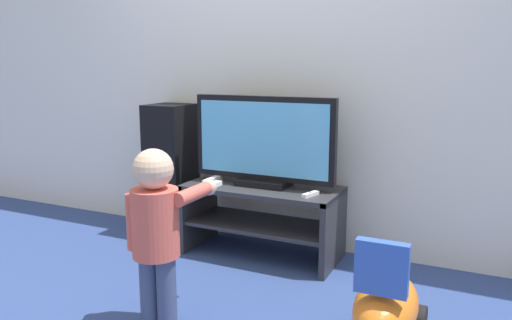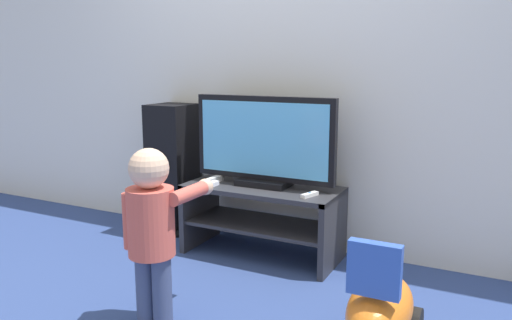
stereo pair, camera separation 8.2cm
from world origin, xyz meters
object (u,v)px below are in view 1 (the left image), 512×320
speaker_tower (171,151)px  ride_on_toy (386,308)px  television (264,142)px  child (157,224)px  game_console (213,180)px  remote_primary (310,194)px

speaker_tower → ride_on_toy: 1.99m
television → speaker_tower: television is taller
child → ride_on_toy: 1.07m
game_console → speaker_tower: speaker_tower is taller
game_console → child: 0.99m
television → ride_on_toy: 1.37m
game_console → speaker_tower: bearing=158.9°
television → child: (-0.06, -1.05, -0.24)m
child → speaker_tower: (-0.71, 1.13, 0.11)m
ride_on_toy → game_console: bearing=150.1°
ride_on_toy → speaker_tower: bearing=152.2°
speaker_tower → remote_primary: bearing=-10.3°
child → game_console: bearing=105.6°
child → television: bearing=86.8°
remote_primary → television: bearing=161.3°
game_console → ride_on_toy: ride_on_toy is taller
remote_primary → ride_on_toy: bearing=-49.9°
remote_primary → game_console: bearing=177.3°
television → ride_on_toy: bearing=-40.9°
child → ride_on_toy: (1.01, 0.22, -0.30)m
television → speaker_tower: (-0.77, 0.08, -0.13)m
game_console → remote_primary: bearing=-2.7°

